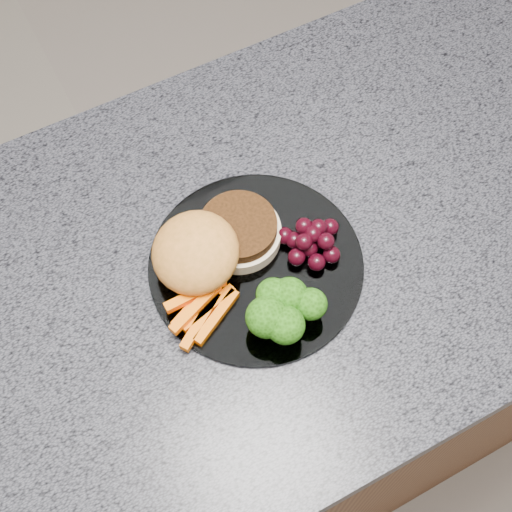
% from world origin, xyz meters
% --- Properties ---
extents(island_cabinet, '(1.20, 0.60, 0.86)m').
position_xyz_m(island_cabinet, '(0.00, 0.00, 0.43)').
color(island_cabinet, brown).
rests_on(island_cabinet, ground).
extents(countertop, '(1.20, 0.60, 0.04)m').
position_xyz_m(countertop, '(0.00, 0.00, 0.88)').
color(countertop, '#43444C').
rests_on(countertop, island_cabinet).
extents(plate, '(0.26, 0.26, 0.01)m').
position_xyz_m(plate, '(0.02, -0.02, 0.90)').
color(plate, white).
rests_on(plate, countertop).
extents(burger, '(0.20, 0.15, 0.06)m').
position_xyz_m(burger, '(-0.03, 0.01, 0.93)').
color(burger, beige).
rests_on(burger, plate).
extents(carrot_sticks, '(0.09, 0.07, 0.02)m').
position_xyz_m(carrot_sticks, '(-0.07, -0.05, 0.91)').
color(carrot_sticks, '#F76704').
rests_on(carrot_sticks, plate).
extents(broccoli, '(0.09, 0.08, 0.06)m').
position_xyz_m(broccoli, '(0.01, -0.10, 0.94)').
color(broccoli, olive).
rests_on(broccoli, plate).
extents(grape_bunch, '(0.08, 0.07, 0.04)m').
position_xyz_m(grape_bunch, '(0.09, -0.03, 0.92)').
color(grape_bunch, black).
rests_on(grape_bunch, plate).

